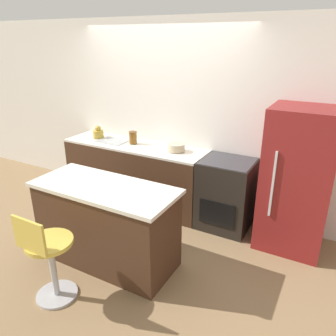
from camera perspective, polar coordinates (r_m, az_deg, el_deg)
name	(u,v)px	position (r m, az deg, el deg)	size (l,w,h in m)	color
ground_plane	(143,215)	(4.67, -4.45, -8.24)	(14.00, 14.00, 0.00)	#8E704C
wall_back	(165,116)	(4.71, -0.61, 9.11)	(8.00, 0.06, 2.60)	white
back_counter	(135,174)	(4.87, -5.76, -1.03)	(2.14, 0.59, 0.92)	#422819
kitchen_island	(107,224)	(3.65, -10.61, -9.56)	(1.56, 0.68, 0.91)	#422819
oven_range	(226,194)	(4.29, 10.03, -4.49)	(0.65, 0.60, 0.92)	black
refrigerator	(297,181)	(3.96, 21.55, -2.08)	(0.73, 0.67, 1.66)	maroon
stool_chair	(48,258)	(3.28, -20.10, -14.47)	(0.43, 0.43, 0.94)	#B7B7BC
kettle	(98,133)	(5.11, -12.05, 6.01)	(0.16, 0.16, 0.18)	#B29333
mixing_bowl	(176,147)	(4.39, 1.44, 3.65)	(0.23, 0.23, 0.10)	#C1B28E
canister_jar	(133,137)	(4.73, -6.11, 5.32)	(0.11, 0.11, 0.17)	brown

